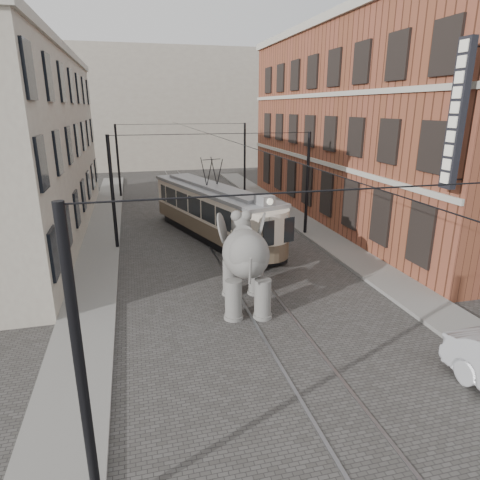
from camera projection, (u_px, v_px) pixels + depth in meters
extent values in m
plane|color=#43413E|center=(247.00, 282.00, 18.44)|extent=(120.00, 120.00, 0.00)
cube|color=slate|center=(370.00, 268.00, 19.83)|extent=(2.00, 60.00, 0.15)
cube|color=slate|center=(91.00, 296.00, 16.88)|extent=(2.00, 60.00, 0.15)
cube|color=brown|center=(374.00, 128.00, 27.54)|extent=(8.00, 26.00, 12.00)
cube|color=#9F9383|center=(11.00, 150.00, 23.58)|extent=(7.00, 24.00, 10.00)
cube|color=#9F9383|center=(164.00, 110.00, 53.29)|extent=(28.00, 10.00, 14.00)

